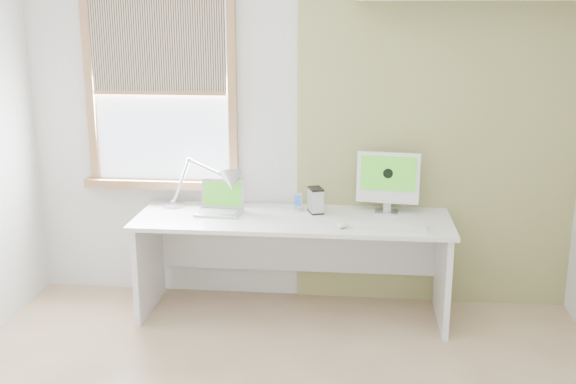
# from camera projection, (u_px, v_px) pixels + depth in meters

# --- Properties ---
(room) EXTENTS (4.04, 3.54, 2.64)m
(room) POSITION_uv_depth(u_px,v_px,m) (266.00, 187.00, 3.31)
(room) COLOR tan
(room) RESTS_ON ground
(accent_wall) EXTENTS (2.00, 0.02, 2.60)m
(accent_wall) POSITION_uv_depth(u_px,v_px,m) (437.00, 130.00, 4.88)
(accent_wall) COLOR #9B925B
(accent_wall) RESTS_ON room
(window) EXTENTS (1.20, 0.14, 1.42)m
(window) POSITION_uv_depth(u_px,v_px,m) (161.00, 93.00, 4.99)
(window) COLOR #A26D43
(window) RESTS_ON room
(desk) EXTENTS (2.20, 0.70, 0.73)m
(desk) POSITION_uv_depth(u_px,v_px,m) (293.00, 241.00, 4.89)
(desk) COLOR white
(desk) RESTS_ON room
(desk_lamp) EXTENTS (0.65, 0.29, 0.37)m
(desk_lamp) POSITION_uv_depth(u_px,v_px,m) (220.00, 184.00, 4.92)
(desk_lamp) COLOR #B0B2B4
(desk_lamp) RESTS_ON desk
(laptop) EXTENTS (0.33, 0.27, 0.22)m
(laptop) POSITION_uv_depth(u_px,v_px,m) (221.00, 205.00, 4.89)
(laptop) COLOR #B0B2B4
(laptop) RESTS_ON desk
(phone_dock) EXTENTS (0.07, 0.07, 0.13)m
(phone_dock) POSITION_uv_depth(u_px,v_px,m) (298.00, 206.00, 4.93)
(phone_dock) COLOR #B0B2B4
(phone_dock) RESTS_ON desk
(external_drive) EXTENTS (0.13, 0.16, 0.18)m
(external_drive) POSITION_uv_depth(u_px,v_px,m) (316.00, 200.00, 4.87)
(external_drive) COLOR #B0B2B4
(external_drive) RESTS_ON desk
(imac) EXTENTS (0.45, 0.17, 0.43)m
(imac) POSITION_uv_depth(u_px,v_px,m) (388.00, 179.00, 4.85)
(imac) COLOR #B0B2B4
(imac) RESTS_ON desk
(keyboard) EXTENTS (0.47, 0.19, 0.02)m
(keyboard) POSITION_uv_depth(u_px,v_px,m) (393.00, 227.00, 4.54)
(keyboard) COLOR white
(keyboard) RESTS_ON desk
(mouse) EXTENTS (0.10, 0.12, 0.03)m
(mouse) POSITION_uv_depth(u_px,v_px,m) (343.00, 225.00, 4.55)
(mouse) COLOR white
(mouse) RESTS_ON desk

